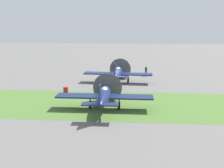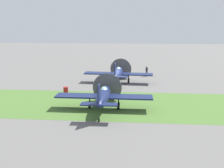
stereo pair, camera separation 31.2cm
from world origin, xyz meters
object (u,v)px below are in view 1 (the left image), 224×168
Objects in this scene: ground_crew_chief at (146,71)px; fuel_drum at (66,91)px; airplane_wingman at (104,96)px; airplane_lead at (118,73)px.

ground_crew_chief reaches higher than fuel_drum.
airplane_wingman is 11.24× the size of fuel_drum.
ground_crew_chief is 1.92× the size of fuel_drum.
airplane_lead is 9.32m from fuel_drum.
airplane_lead is at bearing 87.21° from airplane_wingman.
fuel_drum is at bearing -10.33° from ground_crew_chief.
airplane_wingman is (-0.67, -12.79, -0.02)m from airplane_lead.
ground_crew_chief is at bearing 55.79° from airplane_lead.
fuel_drum is at bearing -128.82° from airplane_lead.
ground_crew_chief is at bearing 74.78° from airplane_wingman.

